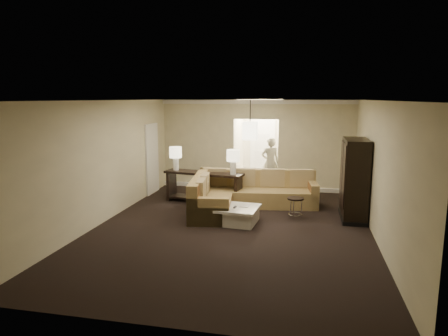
% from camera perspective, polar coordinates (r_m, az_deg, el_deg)
% --- Properties ---
extents(ground, '(8.00, 8.00, 0.00)m').
position_cam_1_polar(ground, '(8.96, 1.13, -8.58)').
color(ground, black).
rests_on(ground, ground).
extents(wall_back, '(6.00, 0.04, 2.80)m').
position_cam_1_polar(wall_back, '(12.53, 4.55, 3.30)').
color(wall_back, '#BEB68F').
rests_on(wall_back, ground).
extents(wall_front, '(6.00, 0.04, 2.80)m').
position_cam_1_polar(wall_front, '(4.84, -7.70, -7.54)').
color(wall_front, '#BEB68F').
rests_on(wall_front, ground).
extents(wall_left, '(0.04, 8.00, 2.80)m').
position_cam_1_polar(wall_left, '(9.62, -16.68, 0.89)').
color(wall_left, '#BEB68F').
rests_on(wall_left, ground).
extents(wall_right, '(0.04, 8.00, 2.80)m').
position_cam_1_polar(wall_right, '(8.59, 21.23, -0.42)').
color(wall_right, '#BEB68F').
rests_on(wall_right, ground).
extents(ceiling, '(6.00, 8.00, 0.02)m').
position_cam_1_polar(ceiling, '(8.49, 1.20, 9.64)').
color(ceiling, silver).
rests_on(ceiling, wall_back).
extents(crown_molding, '(6.00, 0.10, 0.12)m').
position_cam_1_polar(crown_molding, '(12.40, 4.61, 9.39)').
color(crown_molding, silver).
rests_on(crown_molding, wall_back).
extents(baseboard, '(6.00, 0.10, 0.12)m').
position_cam_1_polar(baseboard, '(12.71, 4.44, -2.74)').
color(baseboard, silver).
rests_on(baseboard, ground).
extents(side_door, '(0.05, 0.90, 2.10)m').
position_cam_1_polar(side_door, '(12.17, -10.23, 1.31)').
color(side_door, white).
rests_on(side_door, ground).
extents(foyer, '(1.44, 2.02, 2.80)m').
position_cam_1_polar(foyer, '(13.86, 5.25, 3.52)').
color(foyer, white).
rests_on(foyer, ground).
extents(sectional_sofa, '(3.27, 2.81, 0.95)m').
position_cam_1_polar(sectional_sofa, '(10.41, 2.64, -3.78)').
color(sectional_sofa, brown).
rests_on(sectional_sofa, ground).
extents(coffee_table, '(1.03, 1.03, 0.40)m').
position_cam_1_polar(coffee_table, '(9.26, 1.92, -6.69)').
color(coffee_table, silver).
rests_on(coffee_table, ground).
extents(console_table, '(2.27, 0.88, 0.86)m').
position_cam_1_polar(console_table, '(10.95, -2.91, -2.37)').
color(console_table, black).
rests_on(console_table, ground).
extents(armoire, '(0.57, 1.33, 1.91)m').
position_cam_1_polar(armoire, '(9.92, 18.09, -1.76)').
color(armoire, black).
rests_on(armoire, ground).
extents(drink_table, '(0.40, 0.40, 0.50)m').
position_cam_1_polar(drink_table, '(9.75, 10.16, -5.01)').
color(drink_table, black).
rests_on(drink_table, ground).
extents(table_lamp_left, '(0.34, 0.34, 0.65)m').
position_cam_1_polar(table_lamp_left, '(11.20, -6.93, 1.91)').
color(table_lamp_left, white).
rests_on(table_lamp_left, console_table).
extents(table_lamp_right, '(0.34, 0.34, 0.65)m').
position_cam_1_polar(table_lamp_right, '(10.49, 1.30, 1.43)').
color(table_lamp_right, white).
rests_on(table_lamp_right, console_table).
extents(pendant_light, '(0.38, 0.38, 1.09)m').
position_cam_1_polar(pendant_light, '(11.19, 3.74, 5.36)').
color(pendant_light, black).
rests_on(pendant_light, ceiling).
extents(person, '(0.73, 0.58, 1.79)m').
position_cam_1_polar(person, '(12.85, 6.63, 1.16)').
color(person, beige).
rests_on(person, ground).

